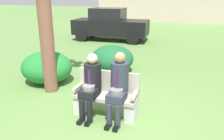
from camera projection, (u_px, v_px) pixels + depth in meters
The scene contains 7 objects.
ground_plane at pixel (113, 122), 4.42m from camera, with size 80.00×80.00×0.00m, color #5D8343.
park_bench at pixel (106, 97), 4.58m from camera, with size 1.27×0.44×0.90m.
seated_man_left at pixel (91, 83), 4.45m from camera, with size 0.34×0.72×1.28m.
seated_man_right at pixel (118, 84), 4.27m from camera, with size 0.34×0.72×1.34m.
shrub_near_bench at pixel (47, 67), 6.27m from camera, with size 1.41×1.29×0.88m, color #227C32.
shrub_mid_lawn at pixel (112, 59), 7.17m from camera, with size 1.35×1.24×0.84m, color #1C5D33.
parked_car_near at pixel (110, 24), 11.99m from camera, with size 3.95×1.82×1.68m.
Camera 1 is at (1.22, -3.67, 2.36)m, focal length 36.42 mm.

